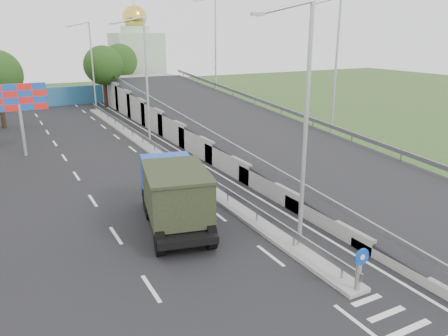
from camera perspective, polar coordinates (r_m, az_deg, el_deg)
ground at (r=16.03m, az=22.67°, el=-18.78°), size 160.00×160.00×0.00m
road_surface at (r=30.16m, az=-11.85°, el=-0.62°), size 26.00×90.00×0.04m
median at (r=34.65m, az=-9.01°, el=2.05°), size 1.00×44.00×0.20m
overpass_ramp at (r=37.30m, az=1.85°, el=5.94°), size 10.00×50.00×3.50m
median_guardrail at (r=34.49m, az=-9.06°, el=3.09°), size 0.09×44.00×0.71m
sign_bollard at (r=16.66m, az=17.27°, el=-12.49°), size 0.64×0.23×1.67m
lamp_post_near at (r=17.77m, az=10.20°, el=6.38°), size 2.74×0.18×10.08m
lamp_post_mid at (r=35.55m, az=-10.37°, el=11.73°), size 2.74×0.18×10.08m
lamp_post_far at (r=54.88m, az=-17.04°, el=13.14°), size 2.74×0.18×10.08m
blue_wall at (r=60.59m, az=-21.65°, el=8.62°), size 30.00×0.50×2.40m
church at (r=70.90m, az=-11.31°, el=13.92°), size 7.00×7.00×13.80m
billboard at (r=36.08m, az=-25.25°, el=7.85°), size 4.00×0.24×5.50m
tree_median_far at (r=57.27m, az=-15.50°, el=12.78°), size 4.80×4.80×7.60m
tree_ramp_far at (r=65.01m, az=-13.43°, el=13.40°), size 4.80×4.80×7.60m
dump_truck at (r=21.16m, az=-6.55°, el=-3.16°), size 4.04×7.50×3.13m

